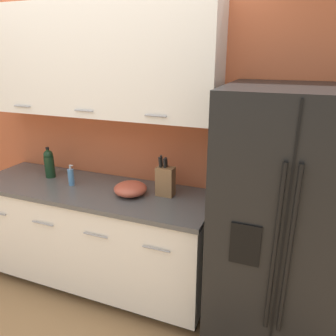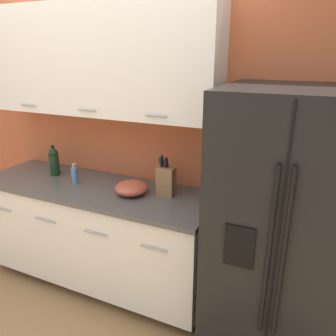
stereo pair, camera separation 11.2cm
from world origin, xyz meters
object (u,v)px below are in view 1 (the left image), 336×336
object	(u,v)px
wine_bottle	(49,163)
mixing_bowl	(130,189)
refrigerator	(284,230)
knife_block	(165,181)
soap_dispenser	(71,177)

from	to	relation	value
wine_bottle	mixing_bowl	xyz separation A→B (m)	(0.82, -0.09, -0.08)
refrigerator	wine_bottle	size ratio (longest dim) A/B	6.58
refrigerator	mixing_bowl	bearing A→B (deg)	176.34
wine_bottle	mixing_bowl	size ratio (longest dim) A/B	1.07
refrigerator	wine_bottle	distance (m)	1.95
refrigerator	knife_block	xyz separation A→B (m)	(-0.87, 0.17, 0.15)
soap_dispenser	mixing_bowl	xyz separation A→B (m)	(0.54, -0.00, -0.02)
soap_dispenser	mixing_bowl	world-z (taller)	soap_dispenser
refrigerator	knife_block	world-z (taller)	refrigerator
refrigerator	mixing_bowl	xyz separation A→B (m)	(-1.12, 0.07, 0.08)
wine_bottle	mixing_bowl	distance (m)	0.83
knife_block	refrigerator	bearing A→B (deg)	-10.77
soap_dispenser	mixing_bowl	size ratio (longest dim) A/B	0.70
refrigerator	wine_bottle	bearing A→B (deg)	175.36
knife_block	wine_bottle	size ratio (longest dim) A/B	1.16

